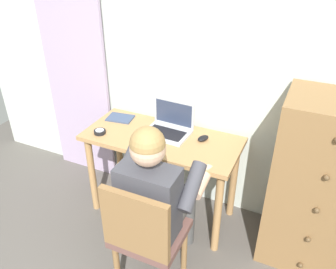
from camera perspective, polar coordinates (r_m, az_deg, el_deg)
name	(u,v)px	position (r m, az deg, el deg)	size (l,w,h in m)	color
wall_back	(225,66)	(2.56, 9.53, 11.22)	(4.80, 0.05, 2.50)	silver
curtain_panel	(75,67)	(3.15, -15.20, 10.73)	(0.64, 0.03, 2.13)	#B29EBC
desk	(162,151)	(2.66, -1.05, -2.68)	(1.19, 0.53, 0.74)	tan
dresser	(320,186)	(2.51, 23.92, -7.91)	(0.62, 0.50, 1.25)	olive
chair	(145,234)	(2.17, -3.81, -16.20)	(0.42, 0.40, 0.89)	brown
person_seated	(158,193)	(2.16, -1.67, -9.70)	(0.53, 0.59, 1.21)	#4C4C4C
laptop	(169,126)	(2.64, 0.17, 1.39)	(0.35, 0.27, 0.24)	#B7BABF
computer_mouse	(203,138)	(2.56, 5.86, -0.62)	(0.06, 0.10, 0.03)	black
desk_clock	(100,132)	(2.69, -11.27, 0.45)	(0.09, 0.09, 0.03)	black
notebook_pad	(120,118)	(2.88, -7.94, 2.74)	(0.21, 0.15, 0.01)	#3D4C6B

